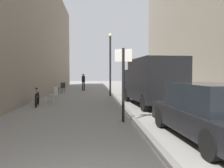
{
  "coord_description": "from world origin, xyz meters",
  "views": [
    {
      "loc": [
        0.19,
        -2.52,
        1.71
      ],
      "look_at": [
        1.1,
        10.01,
        1.15
      ],
      "focal_mm": 37.1,
      "sensor_mm": 36.0,
      "label": 1
    }
  ],
  "objects_px": {
    "street_sign_post": "(123,78)",
    "cafe_chair_near_window": "(54,94)",
    "pedestrian_main_foreground": "(83,81)",
    "bicycle_leaning": "(37,99)",
    "cafe_chair_by_doorway": "(62,87)",
    "delivery_van": "(151,81)",
    "parked_car": "(210,112)",
    "lamp_post": "(110,60)"
  },
  "relations": [
    {
      "from": "street_sign_post",
      "to": "cafe_chair_near_window",
      "type": "xyz_separation_m",
      "value": [
        -3.39,
        5.56,
        -1.0
      ]
    },
    {
      "from": "pedestrian_main_foreground",
      "to": "bicycle_leaning",
      "type": "relative_size",
      "value": 0.96
    },
    {
      "from": "cafe_chair_near_window",
      "to": "cafe_chair_by_doorway",
      "type": "relative_size",
      "value": 1.0
    },
    {
      "from": "street_sign_post",
      "to": "bicycle_leaning",
      "type": "distance_m",
      "value": 5.95
    },
    {
      "from": "delivery_van",
      "to": "cafe_chair_by_doorway",
      "type": "relative_size",
      "value": 5.87
    },
    {
      "from": "parked_car",
      "to": "bicycle_leaning",
      "type": "bearing_deg",
      "value": 129.32
    },
    {
      "from": "delivery_van",
      "to": "street_sign_post",
      "type": "xyz_separation_m",
      "value": [
        -2.02,
        -4.15,
        0.22
      ]
    },
    {
      "from": "pedestrian_main_foreground",
      "to": "delivery_van",
      "type": "bearing_deg",
      "value": 100.32
    },
    {
      "from": "delivery_van",
      "to": "cafe_chair_by_doorway",
      "type": "distance_m",
      "value": 10.08
    },
    {
      "from": "pedestrian_main_foreground",
      "to": "street_sign_post",
      "type": "xyz_separation_m",
      "value": [
        2.18,
        -15.38,
        0.57
      ]
    },
    {
      "from": "cafe_chair_by_doorway",
      "to": "lamp_post",
      "type": "bearing_deg",
      "value": -74.46
    },
    {
      "from": "bicycle_leaning",
      "to": "lamp_post",
      "type": "bearing_deg",
      "value": 44.03
    },
    {
      "from": "pedestrian_main_foreground",
      "to": "delivery_van",
      "type": "xyz_separation_m",
      "value": [
        4.2,
        -11.23,
        0.35
      ]
    },
    {
      "from": "parked_car",
      "to": "lamp_post",
      "type": "relative_size",
      "value": 0.9
    },
    {
      "from": "delivery_van",
      "to": "parked_car",
      "type": "xyz_separation_m",
      "value": [
        -0.03,
        -6.45,
        -0.61
      ]
    },
    {
      "from": "street_sign_post",
      "to": "cafe_chair_near_window",
      "type": "distance_m",
      "value": 6.59
    },
    {
      "from": "pedestrian_main_foreground",
      "to": "lamp_post",
      "type": "distance_m",
      "value": 6.48
    },
    {
      "from": "cafe_chair_near_window",
      "to": "parked_car",
      "type": "bearing_deg",
      "value": -125.87
    },
    {
      "from": "parked_car",
      "to": "bicycle_leaning",
      "type": "height_order",
      "value": "parked_car"
    },
    {
      "from": "parked_car",
      "to": "street_sign_post",
      "type": "distance_m",
      "value": 3.16
    },
    {
      "from": "cafe_chair_by_doorway",
      "to": "pedestrian_main_foreground",
      "type": "bearing_deg",
      "value": 20.86
    },
    {
      "from": "parked_car",
      "to": "street_sign_post",
      "type": "xyz_separation_m",
      "value": [
        -2.0,
        2.3,
        0.83
      ]
    },
    {
      "from": "bicycle_leaning",
      "to": "cafe_chair_near_window",
      "type": "height_order",
      "value": "bicycle_leaning"
    },
    {
      "from": "parked_car",
      "to": "cafe_chair_near_window",
      "type": "xyz_separation_m",
      "value": [
        -5.39,
        7.86,
        -0.17
      ]
    },
    {
      "from": "delivery_van",
      "to": "lamp_post",
      "type": "distance_m",
      "value": 5.92
    },
    {
      "from": "lamp_post",
      "to": "cafe_chair_near_window",
      "type": "height_order",
      "value": "lamp_post"
    },
    {
      "from": "pedestrian_main_foreground",
      "to": "cafe_chair_near_window",
      "type": "distance_m",
      "value": 9.9
    },
    {
      "from": "lamp_post",
      "to": "street_sign_post",
      "type": "bearing_deg",
      "value": -90.97
    },
    {
      "from": "street_sign_post",
      "to": "cafe_chair_by_doorway",
      "type": "height_order",
      "value": "street_sign_post"
    },
    {
      "from": "bicycle_leaning",
      "to": "cafe_chair_near_window",
      "type": "bearing_deg",
      "value": 56.71
    },
    {
      "from": "street_sign_post",
      "to": "cafe_chair_by_doorway",
      "type": "distance_m",
      "value": 12.92
    },
    {
      "from": "bicycle_leaning",
      "to": "parked_car",
      "type": "bearing_deg",
      "value": -55.34
    },
    {
      "from": "pedestrian_main_foreground",
      "to": "lamp_post",
      "type": "bearing_deg",
      "value": 101.84
    },
    {
      "from": "street_sign_post",
      "to": "delivery_van",
      "type": "bearing_deg",
      "value": -105.26
    },
    {
      "from": "parked_car",
      "to": "delivery_van",
      "type": "bearing_deg",
      "value": 86.39
    },
    {
      "from": "pedestrian_main_foreground",
      "to": "street_sign_post",
      "type": "height_order",
      "value": "street_sign_post"
    },
    {
      "from": "parked_car",
      "to": "cafe_chair_near_window",
      "type": "relative_size",
      "value": 4.57
    },
    {
      "from": "pedestrian_main_foreground",
      "to": "cafe_chair_by_doorway",
      "type": "relative_size",
      "value": 1.8
    },
    {
      "from": "cafe_chair_by_doorway",
      "to": "delivery_van",
      "type": "bearing_deg",
      "value": -94.78
    },
    {
      "from": "pedestrian_main_foreground",
      "to": "lamp_post",
      "type": "relative_size",
      "value": 0.36
    },
    {
      "from": "delivery_van",
      "to": "street_sign_post",
      "type": "relative_size",
      "value": 2.12
    },
    {
      "from": "parked_car",
      "to": "street_sign_post",
      "type": "height_order",
      "value": "street_sign_post"
    }
  ]
}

